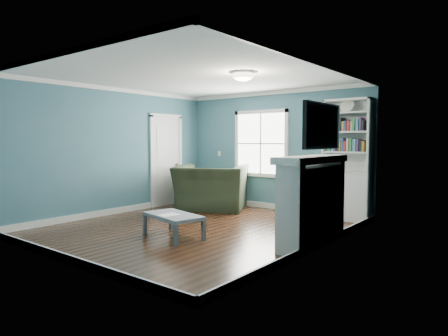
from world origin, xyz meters
The scene contains 13 objects.
floor centered at (0.00, 0.00, 0.00)m, with size 5.00×5.00×0.00m, color black.
room_walls centered at (0.00, 0.00, 1.58)m, with size 5.00×5.00×5.00m.
trim centered at (0.00, 0.00, 1.24)m, with size 4.50×5.00×2.60m.
window centered at (-0.30, 2.49, 1.45)m, with size 1.40×0.06×1.50m.
bookshelf centered at (1.77, 2.30, 0.92)m, with size 0.90×0.35×2.31m.
fireplace centered at (2.08, 0.20, 0.64)m, with size 0.44×1.58×1.30m.
tv centered at (2.20, 0.20, 1.72)m, with size 0.06×1.10×0.65m, color black.
door centered at (-2.22, 1.40, 1.07)m, with size 0.12×0.98×2.17m.
ceiling_fixture centered at (0.90, 0.10, 2.55)m, with size 0.38×0.38×0.15m.
light_switch centered at (-1.50, 2.48, 1.20)m, with size 0.08×0.01×0.12m, color white.
recliner centered at (-1.02, 1.60, 0.65)m, with size 1.49×0.97×1.30m, color black.
coffee_table centered at (0.14, -0.72, 0.32)m, with size 1.11×0.77×0.37m.
paper_sheet centered at (0.14, -0.80, 0.37)m, with size 0.25×0.31×0.00m, color white.
Camera 1 is at (4.59, -5.10, 1.53)m, focal length 32.00 mm.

